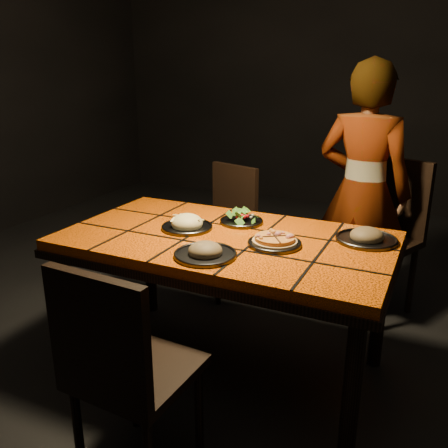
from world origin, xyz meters
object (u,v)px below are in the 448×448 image
at_px(diner, 363,192).
at_px(chair_far_left, 225,220).
at_px(chair_far_right, 384,226).
at_px(plate_pizza, 275,242).
at_px(chair_near, 121,365).
at_px(plate_pasta, 187,224).
at_px(dining_table, 226,251).

bearing_deg(diner, chair_far_left, 10.31).
relative_size(chair_far_right, plate_pizza, 3.42).
relative_size(chair_near, chair_far_left, 1.02).
bearing_deg(plate_pasta, chair_near, -76.33).
xyz_separation_m(chair_near, chair_far_right, (0.65, 1.90, 0.05)).
height_order(chair_far_right, plate_pasta, chair_far_right).
distance_m(diner, plate_pasta, 1.19).
xyz_separation_m(chair_near, plate_pizza, (0.28, 0.81, 0.24)).
relative_size(chair_far_left, diner, 0.56).
height_order(chair_near, diner, diner).
bearing_deg(diner, dining_table, 70.24).
xyz_separation_m(plate_pizza, plate_pasta, (-0.49, 0.04, 0.01)).
relative_size(chair_far_left, plate_pasta, 3.39).
distance_m(dining_table, plate_pizza, 0.28).
bearing_deg(chair_far_left, chair_near, -59.16).
bearing_deg(chair_far_right, chair_far_left, -148.23).
xyz_separation_m(diner, plate_pasta, (-0.72, -0.95, -0.03)).
bearing_deg(chair_far_left, chair_far_right, 25.36).
xyz_separation_m(chair_near, diner, (0.51, 1.80, 0.28)).
bearing_deg(plate_pizza, chair_near, -109.14).
distance_m(chair_far_left, plate_pasta, 0.96).
bearing_deg(dining_table, diner, 63.13).
distance_m(dining_table, diner, 1.09).
relative_size(dining_table, plate_pasta, 6.15).
bearing_deg(chair_near, diner, -102.83).
height_order(dining_table, chair_near, chair_near).
distance_m(diner, plate_pizza, 1.01).
height_order(diner, plate_pasta, diner).
bearing_deg(chair_far_left, diner, 20.72).
relative_size(chair_near, chair_far_right, 0.91).
height_order(chair_far_left, plate_pasta, chair_far_left).
bearing_deg(plate_pasta, chair_far_left, 102.98).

